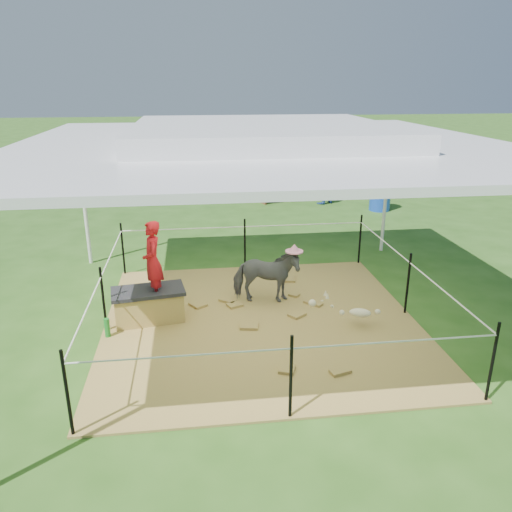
{
  "coord_description": "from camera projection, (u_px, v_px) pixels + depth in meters",
  "views": [
    {
      "loc": [
        -0.93,
        -6.64,
        3.44
      ],
      "look_at": [
        0.0,
        0.6,
        0.85
      ],
      "focal_mm": 35.0,
      "sensor_mm": 36.0,
      "label": 1
    }
  ],
  "objects": [
    {
      "name": "woman",
      "position": [
        152.0,
        255.0,
        7.16
      ],
      "size": [
        0.35,
        0.47,
        1.19
      ],
      "primitive_type": "imported",
      "rotation": [
        0.0,
        0.0,
        -1.42
      ],
      "color": "red",
      "rests_on": "straw_bale"
    },
    {
      "name": "foal",
      "position": [
        360.0,
        311.0,
        7.22
      ],
      "size": [
        0.99,
        0.74,
        0.49
      ],
      "primitive_type": null,
      "rotation": [
        0.0,
        0.0,
        -0.32
      ],
      "color": "beige",
      "rests_on": "hay_patch"
    },
    {
      "name": "hay_patch",
      "position": [
        261.0,
        322.0,
        7.46
      ],
      "size": [
        4.6,
        4.6,
        0.03
      ],
      "primitive_type": "cube",
      "color": "brown",
      "rests_on": "ground"
    },
    {
      "name": "rope_fence",
      "position": [
        261.0,
        283.0,
        7.25
      ],
      "size": [
        4.54,
        4.54,
        1.0
      ],
      "color": "black",
      "rests_on": "ground"
    },
    {
      "name": "straw_bale",
      "position": [
        149.0,
        306.0,
        7.42
      ],
      "size": [
        1.05,
        0.64,
        0.44
      ],
      "primitive_type": "cube",
      "rotation": [
        0.0,
        0.0,
        0.15
      ],
      "color": "#A67A3C",
      "rests_on": "hay_patch"
    },
    {
      "name": "distant_person",
      "position": [
        323.0,
        182.0,
        14.43
      ],
      "size": [
        0.77,
        0.7,
        1.29
      ],
      "primitive_type": "imported",
      "rotation": [
        0.0,
        0.0,
        3.56
      ],
      "color": "#2E52AF",
      "rests_on": "ground"
    },
    {
      "name": "trash_barrel",
      "position": [
        380.0,
        195.0,
        13.75
      ],
      "size": [
        0.65,
        0.65,
        0.88
      ],
      "primitive_type": "cylinder",
      "rotation": [
        0.0,
        0.0,
        0.17
      ],
      "color": "#1844B6",
      "rests_on": "ground"
    },
    {
      "name": "ground",
      "position": [
        261.0,
        323.0,
        7.47
      ],
      "size": [
        90.0,
        90.0,
        0.0
      ],
      "primitive_type": "plane",
      "color": "#2D5919",
      "rests_on": "ground"
    },
    {
      "name": "canopy_tent",
      "position": [
        262.0,
        140.0,
        6.57
      ],
      "size": [
        6.3,
        6.3,
        2.9
      ],
      "color": "silver",
      "rests_on": "ground"
    },
    {
      "name": "picnic_table_near",
      "position": [
        275.0,
        188.0,
        15.11
      ],
      "size": [
        1.85,
        1.6,
        0.65
      ],
      "primitive_type": "cube",
      "rotation": [
        0.0,
        0.0,
        0.36
      ],
      "color": "#56301D",
      "rests_on": "ground"
    },
    {
      "name": "green_bottle",
      "position": [
        107.0,
        328.0,
        6.96
      ],
      "size": [
        0.09,
        0.09,
        0.27
      ],
      "primitive_type": "cylinder",
      "rotation": [
        0.0,
        0.0,
        0.15
      ],
      "color": "#1B7925",
      "rests_on": "hay_patch"
    },
    {
      "name": "pink_hat",
      "position": [
        266.0,
        246.0,
        7.77
      ],
      "size": [
        0.28,
        0.28,
        0.13
      ],
      "primitive_type": "cylinder",
      "color": "pink",
      "rests_on": "pony"
    },
    {
      "name": "dark_cloth",
      "position": [
        148.0,
        291.0,
        7.34
      ],
      "size": [
        1.13,
        0.7,
        0.05
      ],
      "primitive_type": "cube",
      "rotation": [
        0.0,
        0.0,
        0.15
      ],
      "color": "black",
      "rests_on": "straw_bale"
    },
    {
      "name": "picnic_table_far",
      "position": [
        371.0,
        175.0,
        16.6
      ],
      "size": [
        2.21,
        1.73,
        0.84
      ],
      "primitive_type": "cube",
      "rotation": [
        0.0,
        0.0,
        0.14
      ],
      "color": "brown",
      "rests_on": "ground"
    },
    {
      "name": "pony",
      "position": [
        266.0,
        276.0,
        7.95
      ],
      "size": [
        1.12,
        0.64,
        0.89
      ],
      "primitive_type": "imported",
      "rotation": [
        0.0,
        0.0,
        1.42
      ],
      "color": "#46454A",
      "rests_on": "hay_patch"
    }
  ]
}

